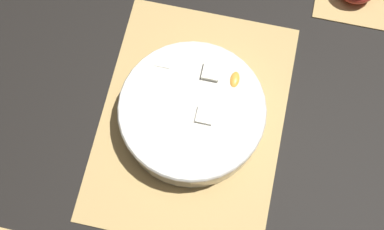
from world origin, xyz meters
name	(u,v)px	position (x,y,z in m)	size (l,w,h in m)	color
ground_plane	(192,121)	(0.00, 0.00, 0.00)	(6.00, 6.00, 0.00)	black
bamboo_mat_center	(192,120)	(0.00, 0.00, 0.00)	(0.46, 0.34, 0.01)	tan
fruit_salad_bowl	(192,113)	(0.00, 0.00, 0.04)	(0.27, 0.27, 0.08)	silver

